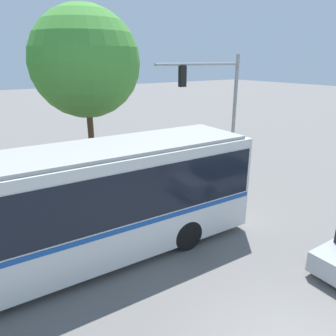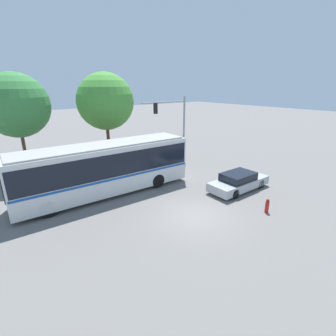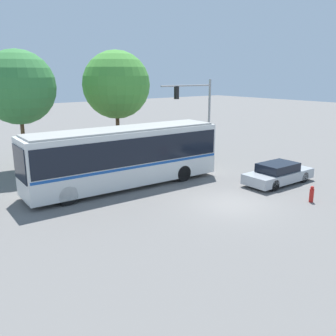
{
  "view_description": "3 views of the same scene",
  "coord_description": "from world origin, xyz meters",
  "views": [
    {
      "loc": [
        -4.73,
        -2.29,
        5.74
      ],
      "look_at": [
        1.17,
        6.31,
        2.16
      ],
      "focal_mm": 33.72,
      "sensor_mm": 36.0,
      "label": 1
    },
    {
      "loc": [
        -9.01,
        -8.96,
        7.08
      ],
      "look_at": [
        0.55,
        3.17,
        1.87
      ],
      "focal_mm": 26.61,
      "sensor_mm": 36.0,
      "label": 2
    },
    {
      "loc": [
        -13.27,
        -11.89,
        6.4
      ],
      "look_at": [
        -1.8,
        2.85,
        1.58
      ],
      "focal_mm": 39.07,
      "sensor_mm": 36.0,
      "label": 3
    }
  ],
  "objects": [
    {
      "name": "city_bus",
      "position": [
        -2.6,
        5.86,
        1.95
      ],
      "size": [
        11.73,
        3.06,
        3.44
      ],
      "rotation": [
        0.0,
        0.0,
        3.1
      ],
      "color": "silver",
      "rests_on": "ground"
    },
    {
      "name": "traffic_light_pole",
      "position": [
        6.16,
        9.2,
        3.94
      ],
      "size": [
        4.88,
        0.24,
        6.01
      ],
      "rotation": [
        0.0,
        0.0,
        3.14
      ],
      "color": "gray",
      "rests_on": "ground"
    },
    {
      "name": "flowering_hedge",
      "position": [
        -0.73,
        10.84,
        0.76
      ],
      "size": [
        7.3,
        1.34,
        1.55
      ],
      "color": "#286028",
      "rests_on": "ground"
    },
    {
      "name": "street_tree_centre",
      "position": [
        0.74,
        12.38,
        5.62
      ],
      "size": [
        5.0,
        5.0,
        8.13
      ],
      "color": "brown",
      "rests_on": "ground"
    }
  ]
}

